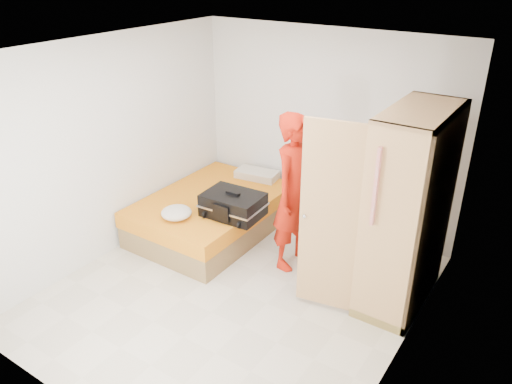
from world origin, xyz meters
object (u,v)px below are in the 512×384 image
Objects in this scene: wardrobe at (402,216)px; suitcase at (233,205)px; person at (295,192)px; round_cushion at (176,213)px; bed at (212,214)px.

suitcase is at bearing -174.74° from wardrobe.
person is 0.83m from suitcase.
person is 1.46m from round_cushion.
bed is at bearing 178.89° from wardrobe.
round_cushion is (-2.49, -0.62, -0.43)m from wardrobe.
person is 5.08× the size of round_cushion.
bed is 1.45m from person.
wardrobe reaches higher than bed.
bed is 0.74m from round_cushion.
bed is 2.72× the size of suitcase.
suitcase is 0.68m from round_cushion.
round_cushion reaches higher than bed.
round_cushion is (0.01, -0.67, 0.32)m from bed.
person is (-1.22, -0.00, -0.07)m from wardrobe.
bed is at bearing 90.65° from round_cushion.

